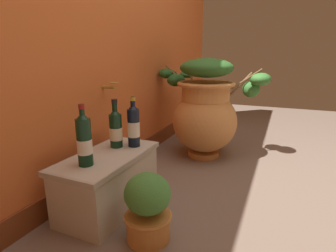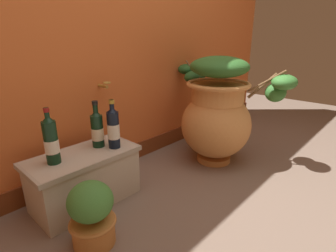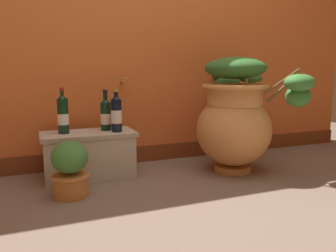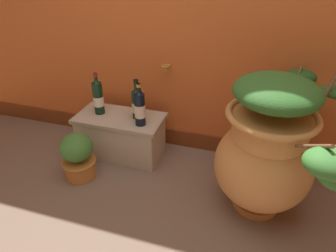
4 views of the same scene
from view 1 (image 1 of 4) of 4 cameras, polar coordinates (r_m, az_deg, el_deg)
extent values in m
plane|color=#7A6656|center=(1.91, 19.48, -14.15)|extent=(7.00, 7.00, 0.00)
cube|color=#D6662D|center=(2.15, -14.21, 25.09)|extent=(4.40, 0.20, 2.60)
cube|color=brown|center=(2.21, -10.04, -7.45)|extent=(4.40, 0.02, 0.14)
cylinder|color=#B28433|center=(1.89, -12.84, 8.28)|extent=(0.02, 0.10, 0.02)
torus|color=#B28433|center=(1.86, -11.64, 9.17)|extent=(0.06, 0.06, 0.01)
cylinder|color=#D68E4C|center=(2.50, 7.72, -5.82)|extent=(0.29, 0.29, 0.05)
ellipsoid|color=#D68E4C|center=(2.41, 7.97, 0.95)|extent=(0.58, 0.58, 0.56)
cylinder|color=#D68E4C|center=(2.37, 8.20, 7.30)|extent=(0.42, 0.42, 0.15)
torus|color=#D68E4C|center=(2.36, 8.27, 9.09)|extent=(0.51, 0.51, 0.04)
cylinder|color=brown|center=(2.52, 15.61, 8.82)|extent=(0.14, 0.19, 0.22)
ellipsoid|color=#387A33|center=(2.58, 17.65, 7.68)|extent=(0.19, 0.16, 0.15)
cylinder|color=brown|center=(2.58, 1.70, 10.93)|extent=(0.08, 0.24, 0.20)
ellipsoid|color=#235623|center=(2.66, -0.28, 11.38)|extent=(0.19, 0.16, 0.10)
cylinder|color=brown|center=(2.68, 5.09, 10.83)|extent=(0.12, 0.11, 0.29)
ellipsoid|color=#2D6628|center=(2.80, 4.17, 11.12)|extent=(0.23, 0.14, 0.08)
cylinder|color=brown|center=(2.45, 16.75, 9.75)|extent=(0.11, 0.25, 0.19)
ellipsoid|color=#387A33|center=(2.49, 19.48, 9.58)|extent=(0.22, 0.18, 0.12)
cylinder|color=brown|center=(2.56, 2.86, 10.20)|extent=(0.06, 0.15, 0.15)
ellipsoid|color=#235623|center=(2.61, 1.76, 9.97)|extent=(0.24, 0.16, 0.12)
ellipsoid|color=#2D6628|center=(2.35, 8.39, 12.43)|extent=(0.47, 0.47, 0.17)
cube|color=beige|center=(1.66, -12.71, -11.61)|extent=(0.64, 0.33, 0.34)
cube|color=#AEA592|center=(1.60, -13.03, -6.60)|extent=(0.68, 0.35, 0.03)
cylinder|color=black|center=(1.69, -11.29, -1.05)|extent=(0.08, 0.08, 0.21)
cone|color=black|center=(1.66, -11.50, 2.94)|extent=(0.08, 0.08, 0.04)
cylinder|color=black|center=(1.65, -11.56, 4.10)|extent=(0.03, 0.03, 0.10)
cylinder|color=black|center=(1.65, -11.62, 5.33)|extent=(0.04, 0.04, 0.02)
cylinder|color=beige|center=(1.69, -11.26, -1.64)|extent=(0.08, 0.08, 0.08)
cylinder|color=black|center=(1.68, -7.51, -0.42)|extent=(0.08, 0.08, 0.24)
cone|color=black|center=(1.65, -7.66, 4.08)|extent=(0.08, 0.08, 0.04)
cylinder|color=black|center=(1.65, -7.69, 4.96)|extent=(0.03, 0.03, 0.08)
cylinder|color=#B7932D|center=(1.64, -7.72, 5.90)|extent=(0.03, 0.03, 0.02)
cylinder|color=white|center=(1.68, -7.50, -0.67)|extent=(0.08, 0.08, 0.10)
cylinder|color=black|center=(1.44, -17.75, -3.44)|extent=(0.08, 0.08, 0.25)
cone|color=black|center=(1.40, -18.19, 1.99)|extent=(0.08, 0.08, 0.04)
cylinder|color=black|center=(1.40, -18.27, 3.00)|extent=(0.03, 0.03, 0.08)
cylinder|color=maroon|center=(1.39, -18.36, 4.08)|extent=(0.03, 0.03, 0.02)
cylinder|color=white|center=(1.44, -17.68, -4.26)|extent=(0.08, 0.08, 0.08)
cylinder|color=#CC7F3D|center=(1.42, -4.33, -20.93)|extent=(0.22, 0.22, 0.14)
torus|color=#BB7538|center=(1.38, -4.38, -18.95)|extent=(0.24, 0.24, 0.02)
ellipsoid|color=#428438|center=(1.32, -4.49, -14.47)|extent=(0.23, 0.23, 0.20)
camera|label=2|loc=(0.68, 72.68, 16.09)|focal=27.70mm
camera|label=3|loc=(1.75, 84.52, -2.69)|focal=35.28mm
camera|label=4|loc=(2.39, 50.70, 23.27)|focal=32.15mm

